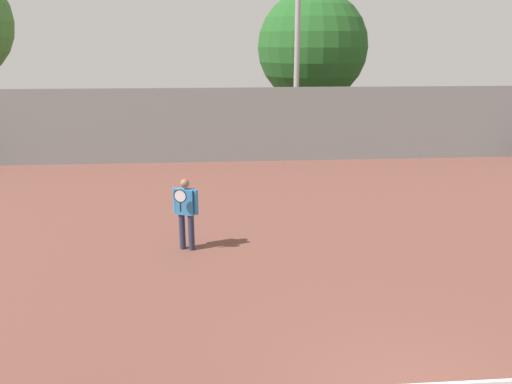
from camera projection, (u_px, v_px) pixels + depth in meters
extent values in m
cube|color=white|center=(460.00, 384.00, 5.53)|extent=(10.95, 0.04, 0.05)
cylinder|color=#282D47|center=(182.00, 231.00, 11.52)|extent=(0.14, 0.14, 0.86)
cylinder|color=#282D47|center=(191.00, 232.00, 11.46)|extent=(0.14, 0.14, 0.86)
cube|color=teal|center=(185.00, 202.00, 11.28)|extent=(0.46, 0.33, 0.59)
cylinder|color=teal|center=(175.00, 200.00, 11.34)|extent=(0.10, 0.10, 0.58)
cylinder|color=teal|center=(196.00, 202.00, 11.21)|extent=(0.10, 0.10, 0.58)
sphere|color=#8E6647|center=(185.00, 183.00, 11.16)|extent=(0.20, 0.20, 0.20)
cylinder|color=black|center=(180.00, 207.00, 11.03)|extent=(0.03, 0.03, 0.22)
torus|color=black|center=(180.00, 196.00, 10.96)|extent=(0.30, 0.13, 0.31)
cylinder|color=silver|center=(180.00, 196.00, 10.96)|extent=(0.25, 0.10, 0.27)
cylinder|color=#939399|center=(298.00, 20.00, 18.98)|extent=(0.21, 0.21, 10.89)
cube|color=gray|center=(284.00, 125.00, 19.92)|extent=(34.10, 0.06, 2.94)
cylinder|color=brown|center=(310.00, 116.00, 24.54)|extent=(0.35, 0.35, 2.34)
sphere|color=#235B23|center=(312.00, 47.00, 23.61)|extent=(5.19, 5.19, 5.19)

